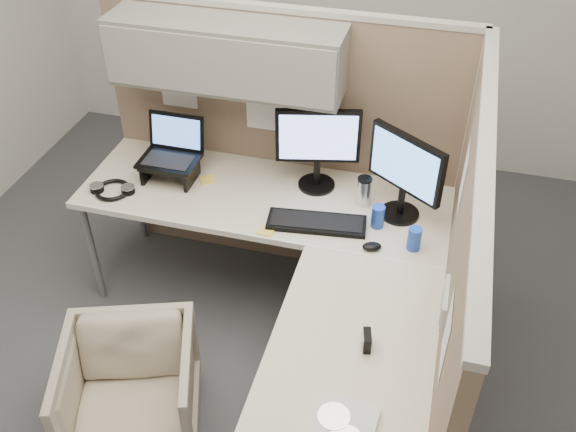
% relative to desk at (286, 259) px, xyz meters
% --- Properties ---
extents(ground, '(4.50, 4.50, 0.00)m').
position_rel_desk_xyz_m(ground, '(-0.12, -0.13, -0.69)').
color(ground, '#3F3F45').
rests_on(ground, ground).
extents(partition_back, '(2.00, 0.36, 1.63)m').
position_rel_desk_xyz_m(partition_back, '(-0.34, 0.70, 0.41)').
color(partition_back, '#846B56').
rests_on(partition_back, ground).
extents(partition_right, '(0.07, 2.03, 1.63)m').
position_rel_desk_xyz_m(partition_right, '(0.78, -0.19, 0.13)').
color(partition_right, '#846B56').
rests_on(partition_right, ground).
extents(desk, '(2.00, 1.98, 0.73)m').
position_rel_desk_xyz_m(desk, '(0.00, 0.00, 0.00)').
color(desk, beige).
rests_on(desk, ground).
extents(office_chair, '(0.75, 0.73, 0.61)m').
position_rel_desk_xyz_m(office_chair, '(-0.58, -0.64, -0.38)').
color(office_chair, '#B9B293').
rests_on(office_chair, ground).
extents(monitor_left, '(0.44, 0.20, 0.47)m').
position_rel_desk_xyz_m(monitor_left, '(0.02, 0.57, 0.32)').
color(monitor_left, black).
rests_on(monitor_left, desk).
extents(monitor_right, '(0.38, 0.28, 0.47)m').
position_rel_desk_xyz_m(monitor_right, '(0.49, 0.43, 0.32)').
color(monitor_right, black).
rests_on(monitor_right, desk).
extents(laptop_station, '(0.32, 0.27, 0.33)m').
position_rel_desk_xyz_m(laptop_station, '(-0.77, 0.45, 0.17)').
color(laptop_station, black).
rests_on(laptop_station, desk).
extents(keyboard, '(0.51, 0.23, 0.02)m').
position_rel_desk_xyz_m(keyboard, '(0.09, 0.24, 0.05)').
color(keyboard, black).
rests_on(keyboard, desk).
extents(mouse, '(0.11, 0.09, 0.03)m').
position_rel_desk_xyz_m(mouse, '(0.39, 0.13, 0.06)').
color(mouse, black).
rests_on(mouse, desk).
extents(travel_mug, '(0.08, 0.08, 0.16)m').
position_rel_desk_xyz_m(travel_mug, '(0.29, 0.47, 0.12)').
color(travel_mug, silver).
rests_on(travel_mug, desk).
extents(soda_can_green, '(0.07, 0.07, 0.12)m').
position_rel_desk_xyz_m(soda_can_green, '(0.58, 0.19, 0.10)').
color(soda_can_green, '#1E3FA5').
rests_on(soda_can_green, desk).
extents(soda_can_silver, '(0.07, 0.07, 0.12)m').
position_rel_desk_xyz_m(soda_can_silver, '(0.39, 0.31, 0.10)').
color(soda_can_silver, '#1E3FA5').
rests_on(soda_can_silver, desk).
extents(sticky_note_c, '(0.11, 0.11, 0.01)m').
position_rel_desk_xyz_m(sticky_note_c, '(-0.58, 0.46, 0.05)').
color(sticky_note_c, yellow).
rests_on(sticky_note_c, desk).
extents(sticky_note_b, '(0.08, 0.08, 0.01)m').
position_rel_desk_xyz_m(sticky_note_b, '(-0.14, 0.12, 0.05)').
color(sticky_note_b, yellow).
rests_on(sticky_note_b, desk).
extents(headphones, '(0.24, 0.23, 0.04)m').
position_rel_desk_xyz_m(headphones, '(-1.03, 0.23, 0.06)').
color(headphones, black).
rests_on(headphones, desk).
extents(desk_clock, '(0.05, 0.08, 0.08)m').
position_rel_desk_xyz_m(desk_clock, '(0.47, -0.48, 0.08)').
color(desk_clock, black).
rests_on(desk_clock, desk).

